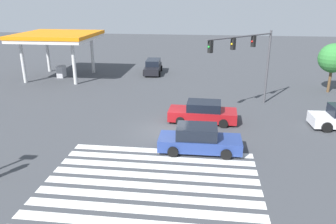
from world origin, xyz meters
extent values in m
plane|color=#3D3F44|center=(0.00, 0.00, 0.00)|extent=(119.48, 119.48, 0.00)
cube|color=silver|center=(0.00, -9.61, 0.00)|extent=(10.60, 0.60, 0.01)
cube|color=silver|center=(0.00, -8.66, 0.00)|extent=(10.60, 0.60, 0.01)
cube|color=silver|center=(0.00, -7.71, 0.00)|extent=(10.60, 0.60, 0.01)
cube|color=silver|center=(0.00, -6.76, 0.00)|extent=(10.60, 0.60, 0.01)
cube|color=silver|center=(0.00, -5.81, 0.00)|extent=(10.60, 0.60, 0.01)
cube|color=silver|center=(0.00, -4.86, 0.00)|extent=(10.60, 0.60, 0.01)
cube|color=silver|center=(0.00, -3.91, 0.00)|extent=(10.60, 0.60, 0.01)
cube|color=silver|center=(0.00, -2.96, 0.00)|extent=(10.60, 0.60, 0.01)
cylinder|color=#47474C|center=(7.43, 7.43, 3.05)|extent=(0.18, 0.18, 6.11)
cylinder|color=#47474C|center=(4.90, 4.90, 5.86)|extent=(5.15, 5.15, 0.12)
cube|color=black|center=(5.91, 5.91, 5.39)|extent=(0.40, 0.40, 0.84)
sphere|color=red|center=(5.80, 5.80, 5.39)|extent=(0.16, 0.16, 0.16)
cube|color=black|center=(4.27, 4.27, 5.39)|extent=(0.40, 0.40, 0.84)
sphere|color=gold|center=(4.15, 4.15, 5.39)|extent=(0.16, 0.16, 0.16)
cube|color=black|center=(2.62, 2.62, 5.39)|extent=(0.40, 0.40, 0.84)
sphere|color=green|center=(2.51, 2.51, 5.39)|extent=(0.16, 0.16, 0.16)
cube|color=black|center=(-3.96, 17.50, 0.57)|extent=(2.01, 4.77, 0.77)
cube|color=black|center=(-3.98, 17.82, 1.28)|extent=(1.72, 2.89, 0.65)
cylinder|color=black|center=(-3.00, 16.11, 0.34)|extent=(0.26, 0.70, 0.68)
cylinder|color=black|center=(-4.75, 16.00, 0.34)|extent=(0.26, 0.70, 0.68)
cylinder|color=black|center=(-3.18, 19.00, 0.34)|extent=(0.26, 0.70, 0.68)
cylinder|color=black|center=(-4.93, 18.89, 0.34)|extent=(0.26, 0.70, 0.68)
cylinder|color=black|center=(10.62, 1.25, 0.36)|extent=(0.73, 0.25, 0.72)
cylinder|color=black|center=(10.53, 3.00, 0.36)|extent=(0.73, 0.25, 0.72)
cube|color=maroon|center=(2.25, 2.21, 0.54)|extent=(4.94, 2.03, 0.74)
cube|color=black|center=(2.34, 2.21, 1.22)|extent=(2.45, 1.77, 0.62)
cylinder|color=black|center=(0.71, 1.30, 0.31)|extent=(0.63, 0.24, 0.63)
cylinder|color=black|center=(0.77, 3.22, 0.31)|extent=(0.63, 0.24, 0.63)
cylinder|color=black|center=(3.73, 1.20, 0.31)|extent=(0.63, 0.24, 0.63)
cylinder|color=black|center=(3.79, 3.13, 0.31)|extent=(0.63, 0.24, 0.63)
cube|color=navy|center=(2.21, -2.64, 0.52)|extent=(4.85, 1.85, 0.70)
cube|color=black|center=(2.02, -2.64, 1.23)|extent=(2.37, 1.64, 0.72)
cylinder|color=black|center=(3.70, -1.70, 0.31)|extent=(0.63, 0.23, 0.62)
cylinder|color=black|center=(3.72, -3.54, 0.31)|extent=(0.63, 0.23, 0.62)
cylinder|color=black|center=(0.71, -1.74, 0.31)|extent=(0.63, 0.23, 0.62)
cylinder|color=black|center=(0.73, -3.58, 0.31)|extent=(0.63, 0.23, 0.62)
cube|color=silver|center=(-13.93, 14.29, 4.38)|extent=(7.95, 7.95, 0.35)
cube|color=orange|center=(-13.93, 14.29, 4.74)|extent=(8.11, 8.11, 0.36)
cube|color=#B2B2B7|center=(-13.93, 14.29, 0.65)|extent=(0.70, 1.10, 1.30)
cylinder|color=silver|center=(-16.71, 11.51, 2.10)|extent=(0.36, 0.36, 4.21)
cylinder|color=silver|center=(-11.15, 11.51, 2.10)|extent=(0.36, 0.36, 4.21)
cylinder|color=silver|center=(-16.71, 17.08, 2.10)|extent=(0.36, 0.36, 4.21)
cylinder|color=silver|center=(-11.15, 17.08, 2.10)|extent=(0.36, 0.36, 4.21)
cylinder|color=brown|center=(14.02, 11.59, 1.06)|extent=(0.26, 0.26, 2.12)
sphere|color=#337F38|center=(14.02, 11.59, 3.27)|extent=(2.70, 2.70, 2.70)
camera|label=1|loc=(2.51, -20.29, 8.66)|focal=35.00mm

